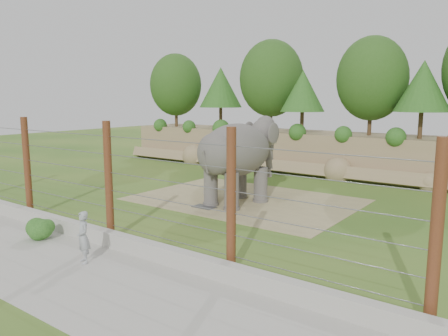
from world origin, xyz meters
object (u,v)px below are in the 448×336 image
Objects in this scene: elephant at (236,162)px; barrier_fence at (109,181)px; zookeeper at (83,237)px; stone_ball at (210,192)px.

barrier_fence reaches higher than elephant.
zookeeper is (1.11, -1.88, -1.23)m from barrier_fence.
stone_ball is 0.41× the size of zookeeper.
stone_ball is at bearing -172.82° from elephant.
elephant reaches higher than stone_ball.
barrier_fence is 13.32× the size of zookeeper.
barrier_fence is (-0.58, -6.63, 0.10)m from elephant.
elephant is at bearing 1.05° from stone_ball.
elephant is 6.66m from barrier_fence.
zookeeper is at bearing -76.55° from stone_ball.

